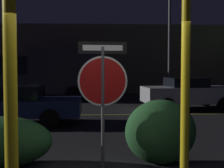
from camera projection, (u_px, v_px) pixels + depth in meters
name	position (u px, v px, depth m)	size (l,w,h in m)	color
road_center_stripe	(100.00, 115.00, 12.23)	(32.30, 0.12, 0.01)	gold
stop_sign	(103.00, 81.00, 5.64)	(0.90, 0.10, 2.31)	#4C4C51
yellow_pole_left	(10.00, 71.00, 3.85)	(0.17, 0.17, 3.59)	yellow
yellow_pole_right	(185.00, 82.00, 4.51)	(0.13, 0.13, 3.28)	yellow
hedge_bush_1	(2.00, 142.00, 5.79)	(1.88, 1.05, 0.94)	#285B2D
hedge_bush_2	(161.00, 132.00, 5.93)	(1.36, 0.79, 1.24)	#285B2D
passing_car_1	(9.00, 104.00, 10.14)	(4.84, 1.98, 1.26)	navy
passing_car_2	(188.00, 93.00, 13.96)	(4.19, 2.27, 1.40)	silver
delivery_truck	(43.00, 72.00, 18.12)	(5.75, 2.63, 2.91)	#2D2D33
street_lamp	(170.00, 20.00, 18.19)	(0.46, 0.46, 7.07)	#4C4C51
building_backdrop	(69.00, 60.00, 24.17)	(23.57, 4.26, 4.96)	#6B5B4C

